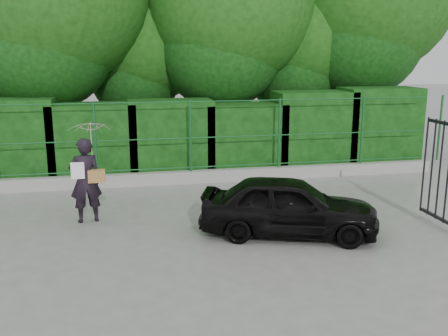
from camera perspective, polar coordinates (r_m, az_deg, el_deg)
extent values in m
plane|color=gray|center=(8.40, -2.37, -9.50)|extent=(80.00, 80.00, 0.00)
cube|color=#9E9E99|center=(12.60, -5.58, -1.11)|extent=(14.00, 0.25, 0.30)
cylinder|color=#155023|center=(12.35, -14.50, 3.22)|extent=(0.06, 0.06, 1.80)
cylinder|color=#155023|center=(12.43, -3.85, 3.67)|extent=(0.06, 0.06, 1.80)
cylinder|color=#155023|center=(12.93, 6.34, 3.98)|extent=(0.06, 0.06, 1.80)
cylinder|color=#155023|center=(13.79, 15.51, 4.16)|extent=(0.06, 0.06, 1.80)
cylinder|color=#155023|center=(14.97, 23.43, 4.22)|extent=(0.06, 0.06, 1.80)
cylinder|color=#155023|center=(12.54, -5.60, 0.00)|extent=(13.60, 0.03, 0.03)
cylinder|color=#155023|center=(12.40, -5.68, 3.38)|extent=(13.60, 0.03, 0.03)
cylinder|color=#155023|center=(12.28, -5.77, 7.52)|extent=(13.60, 0.03, 0.03)
cube|color=black|center=(13.64, -23.10, 2.87)|extent=(2.20, 1.20, 2.11)
cube|color=black|center=(13.38, -14.66, 2.97)|extent=(2.20, 1.20, 1.95)
cube|color=black|center=(13.40, -6.09, 3.46)|extent=(2.20, 1.20, 2.01)
cube|color=black|center=(13.74, 2.26, 3.47)|extent=(2.20, 1.20, 1.87)
cube|color=black|center=(14.31, 10.10, 4.27)|extent=(2.20, 1.20, 2.17)
cube|color=black|center=(15.14, 17.20, 4.52)|extent=(2.20, 1.20, 2.25)
cylinder|color=black|center=(15.01, -18.45, 8.69)|extent=(0.36, 0.36, 4.50)
cylinder|color=black|center=(16.26, -8.91, 7.27)|extent=(0.36, 0.36, 3.25)
sphere|color=#14470F|center=(16.18, -9.16, 14.15)|extent=(3.90, 3.90, 3.90)
cylinder|color=black|center=(15.53, 0.56, 9.01)|extent=(0.36, 0.36, 4.25)
sphere|color=#14470F|center=(15.56, 0.58, 18.42)|extent=(5.10, 5.10, 5.10)
cylinder|color=black|center=(16.92, 8.45, 7.93)|extent=(0.36, 0.36, 3.50)
sphere|color=#14470F|center=(16.86, 8.70, 15.05)|extent=(4.20, 4.20, 4.20)
cylinder|color=black|center=(17.29, 15.33, 9.80)|extent=(0.36, 0.36, 4.75)
cylinder|color=black|center=(10.04, 24.23, -0.60)|extent=(0.04, 0.04, 1.90)
cylinder|color=black|center=(10.24, 23.43, -0.28)|extent=(0.04, 0.04, 1.90)
cylinder|color=black|center=(10.44, 22.66, 0.03)|extent=(0.04, 0.04, 1.90)
cylinder|color=black|center=(10.64, 21.92, 0.33)|extent=(0.04, 0.04, 1.90)
imported|color=black|center=(9.93, -15.56, -1.37)|extent=(0.67, 0.51, 1.65)
imported|color=beige|center=(9.82, -14.93, 2.97)|extent=(0.83, 0.85, 0.76)
cube|color=#A17139|center=(9.82, -14.35, -0.89)|extent=(0.32, 0.15, 0.24)
cube|color=white|center=(9.78, -16.39, -0.29)|extent=(0.25, 0.02, 0.32)
imported|color=black|center=(9.04, 7.41, -4.32)|extent=(3.40, 2.20, 1.08)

